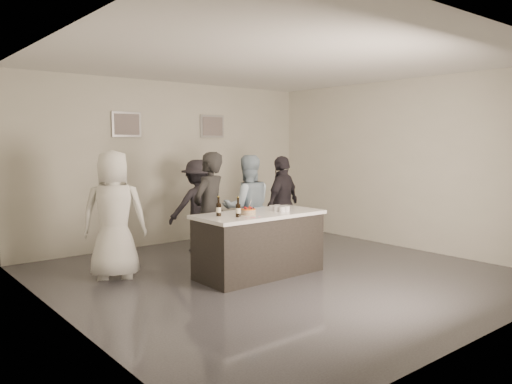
% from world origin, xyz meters
% --- Properties ---
extents(floor, '(6.00, 6.00, 0.00)m').
position_xyz_m(floor, '(0.00, 0.00, 0.00)').
color(floor, '#3D3D42').
rests_on(floor, ground).
extents(ceiling, '(6.00, 6.00, 0.00)m').
position_xyz_m(ceiling, '(0.00, 0.00, 3.00)').
color(ceiling, white).
extents(wall_back, '(6.00, 0.04, 3.00)m').
position_xyz_m(wall_back, '(0.00, 3.00, 1.50)').
color(wall_back, beige).
rests_on(wall_back, ground).
extents(wall_front, '(6.00, 0.04, 3.00)m').
position_xyz_m(wall_front, '(0.00, -3.00, 1.50)').
color(wall_front, beige).
rests_on(wall_front, ground).
extents(wall_left, '(0.04, 6.00, 3.00)m').
position_xyz_m(wall_left, '(-3.00, 0.00, 1.50)').
color(wall_left, beige).
rests_on(wall_left, ground).
extents(wall_right, '(0.04, 6.00, 3.00)m').
position_xyz_m(wall_right, '(3.00, 0.00, 1.50)').
color(wall_right, beige).
rests_on(wall_right, ground).
extents(picture_left, '(0.54, 0.04, 0.44)m').
position_xyz_m(picture_left, '(-0.90, 2.97, 2.20)').
color(picture_left, '#B2B2B7').
rests_on(picture_left, wall_back).
extents(picture_right, '(0.54, 0.04, 0.44)m').
position_xyz_m(picture_right, '(0.90, 2.97, 2.20)').
color(picture_right, '#B2B2B7').
rests_on(picture_right, wall_back).
extents(bar_counter, '(1.86, 0.86, 0.90)m').
position_xyz_m(bar_counter, '(-0.24, 0.14, 0.45)').
color(bar_counter, white).
rests_on(bar_counter, ground).
extents(cake, '(0.21, 0.21, 0.07)m').
position_xyz_m(cake, '(-0.48, 0.09, 0.94)').
color(cake, orange).
rests_on(cake, bar_counter).
extents(beer_bottle_a, '(0.07, 0.07, 0.26)m').
position_xyz_m(beer_bottle_a, '(-0.87, 0.24, 1.03)').
color(beer_bottle_a, black).
rests_on(beer_bottle_a, bar_counter).
extents(beer_bottle_b, '(0.07, 0.07, 0.26)m').
position_xyz_m(beer_bottle_b, '(-0.71, 0.00, 1.03)').
color(beer_bottle_b, black).
rests_on(beer_bottle_b, bar_counter).
extents(tumbler_cluster, '(0.19, 0.30, 0.08)m').
position_xyz_m(tumbler_cluster, '(0.10, 0.08, 0.94)').
color(tumbler_cluster, orange).
rests_on(tumbler_cluster, bar_counter).
extents(candles, '(0.24, 0.08, 0.01)m').
position_xyz_m(candles, '(-0.60, -0.17, 0.90)').
color(candles, pink).
rests_on(candles, bar_counter).
extents(person_main_black, '(0.75, 0.63, 1.75)m').
position_xyz_m(person_main_black, '(-0.60, 0.85, 0.88)').
color(person_main_black, black).
rests_on(person_main_black, ground).
extents(person_main_blue, '(1.01, 0.92, 1.69)m').
position_xyz_m(person_main_blue, '(0.23, 0.99, 0.84)').
color(person_main_blue, '#92ACBF').
rests_on(person_main_blue, ground).
extents(person_guest_left, '(1.04, 0.93, 1.79)m').
position_xyz_m(person_guest_left, '(-1.89, 1.29, 0.89)').
color(person_guest_left, white).
rests_on(person_guest_left, ground).
extents(person_guest_right, '(1.05, 0.71, 1.66)m').
position_xyz_m(person_guest_right, '(1.09, 1.10, 0.83)').
color(person_guest_right, '#27242B').
rests_on(person_guest_right, ground).
extents(person_guest_back, '(1.12, 0.76, 1.59)m').
position_xyz_m(person_guest_back, '(-0.06, 2.01, 0.80)').
color(person_guest_back, black).
rests_on(person_guest_back, ground).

